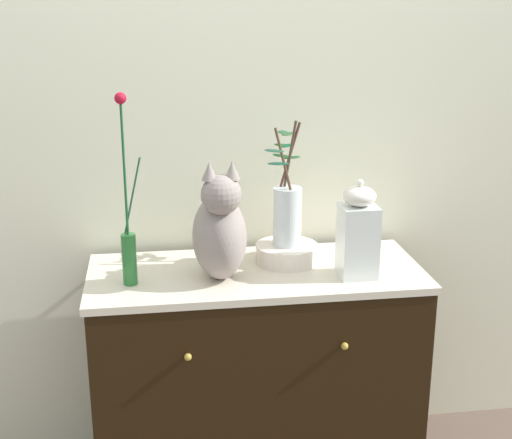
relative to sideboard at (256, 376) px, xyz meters
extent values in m
cube|color=silver|center=(0.00, 0.31, 0.90)|extent=(4.40, 0.08, 2.60)
cube|color=black|center=(0.00, 0.00, -0.01)|extent=(1.11, 0.47, 0.78)
cube|color=beige|center=(0.00, 0.00, 0.39)|extent=(1.13, 0.48, 0.02)
sphere|color=#B79338|center=(-0.25, -0.25, 0.23)|extent=(0.02, 0.02, 0.02)
sphere|color=#B79338|center=(0.25, -0.25, 0.23)|extent=(0.02, 0.02, 0.02)
ellipsoid|color=gray|center=(-0.13, -0.04, 0.54)|extent=(0.18, 0.26, 0.28)
sphere|color=gray|center=(-0.13, -0.11, 0.70)|extent=(0.13, 0.13, 0.13)
cone|color=gray|center=(-0.09, -0.11, 0.78)|extent=(0.05, 0.05, 0.06)
cone|color=gray|center=(-0.16, -0.11, 0.78)|extent=(0.05, 0.05, 0.06)
cylinder|color=gray|center=(-0.13, 0.18, 0.42)|extent=(0.03, 0.18, 0.03)
cylinder|color=#296D31|center=(-0.42, -0.06, 0.49)|extent=(0.05, 0.05, 0.17)
cylinder|color=#194F2A|center=(-0.42, -0.06, 0.78)|extent=(0.01, 0.01, 0.41)
sphere|color=#AE0F27|center=(-0.42, -0.06, 1.00)|extent=(0.04, 0.04, 0.04)
cylinder|color=#1C4F33|center=(-0.40, -0.06, 0.70)|extent=(0.06, 0.01, 0.24)
cylinder|color=silver|center=(0.12, 0.07, 0.43)|extent=(0.22, 0.22, 0.06)
cylinder|color=silver|center=(0.12, 0.07, 0.57)|extent=(0.10, 0.10, 0.20)
cylinder|color=#4E2E28|center=(0.12, 0.09, 0.74)|extent=(0.09, 0.01, 0.30)
ellipsoid|color=#1D5224|center=(0.11, 0.15, 0.76)|extent=(0.07, 0.08, 0.01)
ellipsoid|color=#1F5620|center=(0.11, 0.13, 0.80)|extent=(0.07, 0.08, 0.01)
ellipsoid|color=#1F4F33|center=(0.12, 0.17, 0.84)|extent=(0.04, 0.07, 0.01)
cylinder|color=#4E3626|center=(0.11, 0.05, 0.73)|extent=(0.08, 0.05, 0.28)
ellipsoid|color=#154531|center=(0.07, 0.01, 0.77)|extent=(0.07, 0.05, 0.01)
ellipsoid|color=#204633|center=(0.06, -0.02, 0.82)|extent=(0.08, 0.07, 0.01)
cylinder|color=#423728|center=(0.12, 0.09, 0.74)|extent=(0.06, 0.02, 0.31)
ellipsoid|color=#1F4C26|center=(0.14, 0.11, 0.77)|extent=(0.08, 0.05, 0.01)
ellipsoid|color=#155531|center=(0.12, 0.12, 0.80)|extent=(0.07, 0.08, 0.01)
ellipsoid|color=#234B28|center=(0.13, 0.13, 0.84)|extent=(0.07, 0.08, 0.01)
cube|color=silver|center=(0.32, -0.09, 0.52)|extent=(0.12, 0.12, 0.24)
ellipsoid|color=white|center=(0.32, -0.09, 0.68)|extent=(0.11, 0.11, 0.06)
sphere|color=white|center=(0.32, -0.09, 0.72)|extent=(0.02, 0.02, 0.02)
camera|label=1|loc=(-0.33, -2.25, 1.30)|focal=50.68mm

